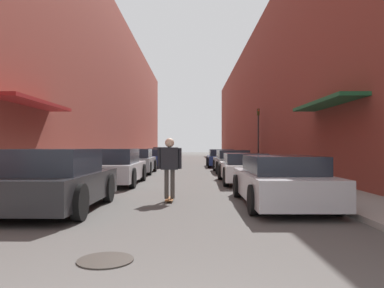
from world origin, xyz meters
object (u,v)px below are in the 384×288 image
Objects in this scene: manhole_cover at (106,260)px; parked_car_left_0 at (57,181)px; parked_car_left_2 at (137,161)px; traffic_light at (259,131)px; parked_car_left_3 at (151,158)px; parked_car_left_4 at (160,156)px; parked_car_left_5 at (163,154)px; parked_car_right_1 at (245,168)px; skateboarder at (171,163)px; parked_car_right_3 at (222,158)px; parked_car_right_0 at (281,181)px; parked_car_left_1 at (114,167)px; parked_car_right_2 at (233,161)px.

parked_car_left_0 is at bearing 118.11° from manhole_cover.
parked_car_left_2 is 1.11× the size of traffic_light.
parked_car_left_4 is at bearing 89.12° from parked_car_left_3.
parked_car_left_2 is 1.10× the size of parked_car_left_5.
parked_car_left_4 is at bearing 93.73° from manhole_cover.
parked_car_right_1 is 2.70× the size of skateboarder.
parked_car_left_2 is at bearing -127.56° from parked_car_right_3.
parked_car_left_5 reaches higher than parked_car_right_3.
parked_car_left_5 reaches higher than parked_car_right_0.
parked_car_left_5 is 23.05m from parked_car_right_1.
parked_car_right_1 is (5.05, 6.31, -0.08)m from parked_car_left_0.
parked_car_left_2 is 6.16× the size of manhole_cover.
parked_car_left_1 is at bearing 89.45° from parked_car_left_0.
parked_car_right_1 is 1.07× the size of parked_car_right_2.
parked_car_right_2 is (0.05, 11.39, 0.01)m from parked_car_right_0.
manhole_cover is 21.62m from traffic_light.
parked_car_left_3 is 6.81× the size of manhole_cover.
parked_car_left_1 is at bearing -90.06° from parked_car_left_2.
parked_car_left_3 is 1.15× the size of parked_car_right_2.
parked_car_left_3 reaches higher than parked_car_right_0.
parked_car_left_2 reaches higher than parked_car_right_3.
parked_car_right_3 is at bearing 90.40° from parked_car_right_0.
parked_car_left_1 is 23.05m from parked_car_left_5.
parked_car_left_3 is (0.03, 11.77, -0.03)m from parked_car_left_1.
traffic_light is at bearing 37.21° from parked_car_left_2.
traffic_light is at bearing -18.03° from parked_car_right_3.
skateboarder is (2.35, -16.10, 0.39)m from parked_car_left_3.
parked_car_right_0 is at bearing -98.24° from traffic_light.
parked_car_left_5 reaches higher than parked_car_left_3.
parked_car_left_1 is 8.22m from parked_car_right_2.
parked_car_right_3 reaches higher than parked_car_right_1.
parked_car_right_2 and parked_car_right_3 have the same top height.
traffic_light reaches higher than parked_car_left_4.
parked_car_left_1 reaches higher than parked_car_left_4.
parked_car_right_2 reaches higher than parked_car_right_0.
parked_car_left_5 reaches higher than manhole_cover.
skateboarder is 0.42× the size of traffic_light.
parked_car_right_0 is at bearing -73.13° from parked_car_left_3.
traffic_light is at bearing 81.76° from parked_car_right_0.
parked_car_right_2 is at bearing 7.95° from parked_car_left_2.
parked_car_right_3 is at bearing 81.01° from skateboarder.
parked_car_left_3 is at bearing 106.87° from parked_car_right_0.
parked_car_right_2 reaches higher than parked_car_right_1.
parked_car_right_2 is 2.53× the size of skateboarder.
skateboarder is (-2.73, 0.65, 0.42)m from parked_car_right_0.
parked_car_left_5 is at bearing 107.26° from parked_car_right_2.
parked_car_left_4 is 23.26m from parked_car_right_0.
parked_car_left_4 is (0.09, 5.97, 0.01)m from parked_car_left_3.
parked_car_left_3 is at bearing -90.88° from parked_car_left_4.
parked_car_right_1 is 5.85m from parked_car_right_2.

